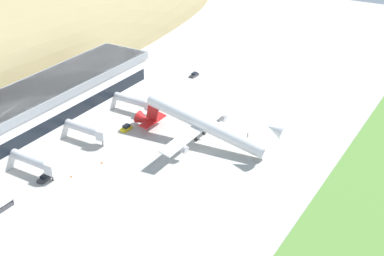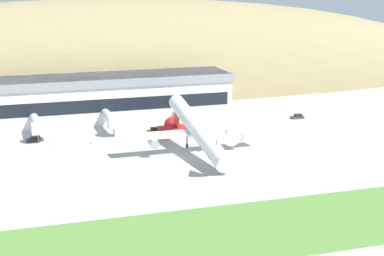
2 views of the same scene
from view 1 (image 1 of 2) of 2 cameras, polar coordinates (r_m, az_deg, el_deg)
name	(u,v)px [view 1 (image 1 of 2)]	position (r m, az deg, el deg)	size (l,w,h in m)	color
ground_plane	(199,155)	(147.60, 0.80, -2.92)	(382.13, 382.13, 0.00)	#ADAAA3
grass_strip_foreground	(370,207)	(134.15, 18.48, -7.99)	(343.92, 25.50, 0.08)	#568438
terminal_building	(49,103)	(165.34, -15.02, 2.64)	(77.40, 18.17, 13.75)	silver
jetway_0	(37,162)	(142.44, -16.20, -3.50)	(3.38, 15.47, 5.43)	silver
jetway_1	(89,130)	(154.96, -10.92, -0.19)	(3.38, 14.95, 5.43)	silver
jetway_2	(137,101)	(170.39, -5.87, 2.84)	(3.38, 15.45, 5.43)	silver
cargo_airplane	(203,124)	(150.71, 1.15, 0.38)	(36.85, 47.56, 12.92)	white
service_car_0	(126,128)	(161.52, -7.02, 0.00)	(3.74, 2.02, 1.64)	gold
service_car_1	(194,75)	(199.25, 0.25, 5.69)	(4.03, 1.93, 1.43)	#333338
service_car_2	(45,178)	(141.84, -15.42, -5.14)	(4.53, 2.14, 1.42)	#333338
fuel_truck	(6,201)	(134.18, -19.23, -7.39)	(7.18, 2.25, 3.02)	silver
traffic_cone_0	(71,176)	(141.56, -12.77, -5.00)	(0.52, 0.52, 0.58)	orange
traffic_cone_1	(102,162)	(145.83, -9.62, -3.63)	(0.52, 0.52, 0.58)	orange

